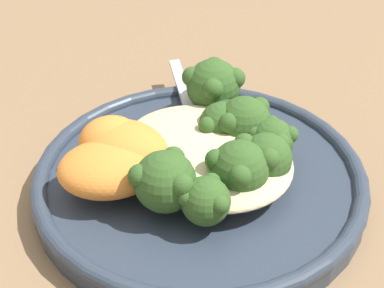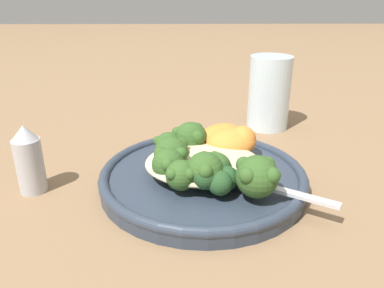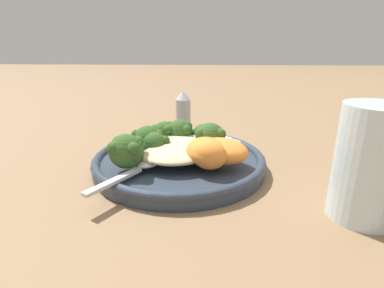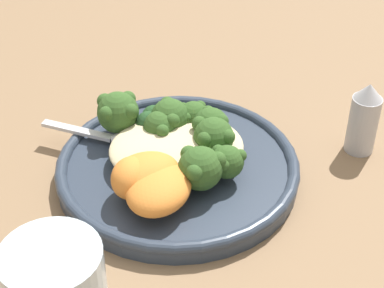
{
  "view_description": "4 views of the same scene",
  "coord_description": "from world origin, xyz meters",
  "px_view_note": "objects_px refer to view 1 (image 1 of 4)",
  "views": [
    {
      "loc": [
        -0.26,
        0.26,
        0.3
      ],
      "look_at": [
        0.01,
        0.01,
        0.04
      ],
      "focal_mm": 60.0,
      "sensor_mm": 36.0,
      "label": 1
    },
    {
      "loc": [
        -0.02,
        -0.37,
        0.22
      ],
      "look_at": [
        -0.01,
        0.01,
        0.06
      ],
      "focal_mm": 35.0,
      "sensor_mm": 36.0,
      "label": 2
    },
    {
      "loc": [
        0.39,
        0.05,
        0.17
      ],
      "look_at": [
        0.01,
        0.04,
        0.04
      ],
      "focal_mm": 28.0,
      "sensor_mm": 36.0,
      "label": 3
    },
    {
      "loc": [
        0.08,
        0.5,
        0.41
      ],
      "look_at": [
        -0.01,
        0.03,
        0.05
      ],
      "focal_mm": 60.0,
      "sensor_mm": 36.0,
      "label": 4
    }
  ],
  "objects_px": {
    "sweet_potato_chunk_2": "(109,168)",
    "broccoli_stalk_0": "(166,178)",
    "quinoa_mound": "(201,151)",
    "broccoli_stalk_2": "(230,166)",
    "broccoli_stalk_7": "(208,95)",
    "broccoli_stalk_5": "(238,130)",
    "spoon": "(190,109)",
    "broccoli_stalk_3": "(251,159)",
    "plate": "(200,181)",
    "broccoli_stalk_6": "(214,129)",
    "broccoli_stalk_4": "(249,143)",
    "broccoli_stalk_1": "(198,190)",
    "kale_tuft": "(236,120)",
    "sweet_potato_chunk_1": "(125,149)",
    "sweet_potato_chunk_0": "(110,141)"
  },
  "relations": [
    {
      "from": "broccoli_stalk_7",
      "to": "sweet_potato_chunk_2",
      "type": "distance_m",
      "value": 0.11
    },
    {
      "from": "broccoli_stalk_4",
      "to": "broccoli_stalk_6",
      "type": "xyz_separation_m",
      "value": [
        0.03,
        0.01,
        0.0
      ]
    },
    {
      "from": "broccoli_stalk_3",
      "to": "broccoli_stalk_5",
      "type": "height_order",
      "value": "broccoli_stalk_5"
    },
    {
      "from": "broccoli_stalk_6",
      "to": "kale_tuft",
      "type": "height_order",
      "value": "broccoli_stalk_6"
    },
    {
      "from": "broccoli_stalk_7",
      "to": "spoon",
      "type": "relative_size",
      "value": 1.14
    },
    {
      "from": "broccoli_stalk_1",
      "to": "broccoli_stalk_2",
      "type": "distance_m",
      "value": 0.03
    },
    {
      "from": "broccoli_stalk_4",
      "to": "broccoli_stalk_6",
      "type": "distance_m",
      "value": 0.03
    },
    {
      "from": "broccoli_stalk_2",
      "to": "spoon",
      "type": "bearing_deg",
      "value": 143.58
    },
    {
      "from": "sweet_potato_chunk_2",
      "to": "broccoli_stalk_1",
      "type": "bearing_deg",
      "value": -151.13
    },
    {
      "from": "quinoa_mound",
      "to": "broccoli_stalk_0",
      "type": "bearing_deg",
      "value": 107.97
    },
    {
      "from": "broccoli_stalk_3",
      "to": "broccoli_stalk_4",
      "type": "height_order",
      "value": "broccoli_stalk_3"
    },
    {
      "from": "plate",
      "to": "broccoli_stalk_7",
      "type": "bearing_deg",
      "value": -47.1
    },
    {
      "from": "broccoli_stalk_5",
      "to": "sweet_potato_chunk_2",
      "type": "distance_m",
      "value": 0.1
    },
    {
      "from": "broccoli_stalk_3",
      "to": "sweet_potato_chunk_1",
      "type": "xyz_separation_m",
      "value": [
        0.07,
        0.06,
        0.0
      ]
    },
    {
      "from": "sweet_potato_chunk_2",
      "to": "broccoli_stalk_0",
      "type": "bearing_deg",
      "value": -152.68
    },
    {
      "from": "plate",
      "to": "spoon",
      "type": "distance_m",
      "value": 0.07
    },
    {
      "from": "broccoli_stalk_2",
      "to": "broccoli_stalk_4",
      "type": "bearing_deg",
      "value": 101.28
    },
    {
      "from": "spoon",
      "to": "sweet_potato_chunk_1",
      "type": "bearing_deg",
      "value": 137.32
    },
    {
      "from": "broccoli_stalk_2",
      "to": "plate",
      "type": "bearing_deg",
      "value": 171.04
    },
    {
      "from": "broccoli_stalk_0",
      "to": "sweet_potato_chunk_1",
      "type": "xyz_separation_m",
      "value": [
        0.05,
        -0.0,
        -0.0
      ]
    },
    {
      "from": "broccoli_stalk_4",
      "to": "broccoli_stalk_6",
      "type": "relative_size",
      "value": 1.01
    },
    {
      "from": "broccoli_stalk_5",
      "to": "sweet_potato_chunk_1",
      "type": "xyz_separation_m",
      "value": [
        0.04,
        0.07,
        -0.0
      ]
    },
    {
      "from": "broccoli_stalk_0",
      "to": "kale_tuft",
      "type": "distance_m",
      "value": 0.09
    },
    {
      "from": "broccoli_stalk_4",
      "to": "kale_tuft",
      "type": "distance_m",
      "value": 0.03
    },
    {
      "from": "broccoli_stalk_3",
      "to": "kale_tuft",
      "type": "height_order",
      "value": "broccoli_stalk_3"
    },
    {
      "from": "broccoli_stalk_2",
      "to": "sweet_potato_chunk_2",
      "type": "relative_size",
      "value": 1.39
    },
    {
      "from": "broccoli_stalk_3",
      "to": "broccoli_stalk_7",
      "type": "bearing_deg",
      "value": 128.42
    },
    {
      "from": "broccoli_stalk_5",
      "to": "sweet_potato_chunk_1",
      "type": "height_order",
      "value": "broccoli_stalk_5"
    },
    {
      "from": "spoon",
      "to": "broccoli_stalk_3",
      "type": "bearing_deg",
      "value": -162.47
    },
    {
      "from": "broccoli_stalk_1",
      "to": "sweet_potato_chunk_1",
      "type": "bearing_deg",
      "value": -148.62
    },
    {
      "from": "broccoli_stalk_6",
      "to": "spoon",
      "type": "distance_m",
      "value": 0.05
    },
    {
      "from": "quinoa_mound",
      "to": "sweet_potato_chunk_2",
      "type": "relative_size",
      "value": 1.88
    },
    {
      "from": "plate",
      "to": "broccoli_stalk_6",
      "type": "relative_size",
      "value": 2.92
    },
    {
      "from": "broccoli_stalk_7",
      "to": "quinoa_mound",
      "type": "bearing_deg",
      "value": -161.44
    },
    {
      "from": "sweet_potato_chunk_2",
      "to": "broccoli_stalk_7",
      "type": "bearing_deg",
      "value": -79.94
    },
    {
      "from": "quinoa_mound",
      "to": "broccoli_stalk_7",
      "type": "height_order",
      "value": "broccoli_stalk_7"
    },
    {
      "from": "plate",
      "to": "broccoli_stalk_6",
      "type": "bearing_deg",
      "value": -62.42
    },
    {
      "from": "plate",
      "to": "quinoa_mound",
      "type": "bearing_deg",
      "value": -45.85
    },
    {
      "from": "quinoa_mound",
      "to": "broccoli_stalk_2",
      "type": "height_order",
      "value": "broccoli_stalk_2"
    },
    {
      "from": "broccoli_stalk_1",
      "to": "broccoli_stalk_0",
      "type": "bearing_deg",
      "value": -126.27
    },
    {
      "from": "broccoli_stalk_0",
      "to": "sweet_potato_chunk_1",
      "type": "height_order",
      "value": "broccoli_stalk_0"
    },
    {
      "from": "quinoa_mound",
      "to": "broccoli_stalk_1",
      "type": "relative_size",
      "value": 1.41
    },
    {
      "from": "quinoa_mound",
      "to": "broccoli_stalk_3",
      "type": "xyz_separation_m",
      "value": [
        -0.03,
        -0.01,
        0.01
      ]
    },
    {
      "from": "plate",
      "to": "kale_tuft",
      "type": "bearing_deg",
      "value": -75.64
    },
    {
      "from": "sweet_potato_chunk_2",
      "to": "broccoli_stalk_5",
      "type": "bearing_deg",
      "value": -106.63
    },
    {
      "from": "plate",
      "to": "sweet_potato_chunk_0",
      "type": "distance_m",
      "value": 0.07
    },
    {
      "from": "broccoli_stalk_4",
      "to": "broccoli_stalk_7",
      "type": "height_order",
      "value": "broccoli_stalk_7"
    },
    {
      "from": "sweet_potato_chunk_0",
      "to": "spoon",
      "type": "distance_m",
      "value": 0.09
    },
    {
      "from": "broccoli_stalk_0",
      "to": "broccoli_stalk_7",
      "type": "distance_m",
      "value": 0.11
    },
    {
      "from": "broccoli_stalk_1",
      "to": "kale_tuft",
      "type": "xyz_separation_m",
      "value": [
        0.04,
        -0.07,
        0.0
      ]
    }
  ]
}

